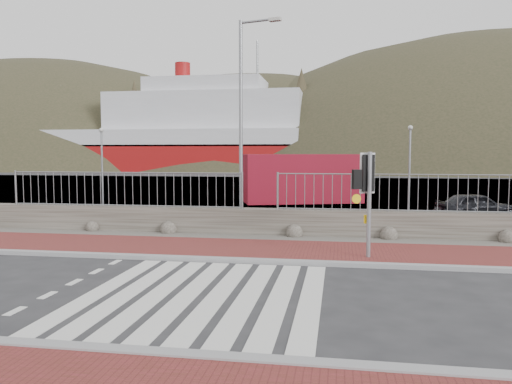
% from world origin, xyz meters
% --- Properties ---
extents(ground, '(220.00, 220.00, 0.00)m').
position_xyz_m(ground, '(0.00, 0.00, 0.00)').
color(ground, '#28282B').
rests_on(ground, ground).
extents(sidewalk_far, '(40.00, 3.00, 0.08)m').
position_xyz_m(sidewalk_far, '(0.00, 4.50, 0.04)').
color(sidewalk_far, maroon).
rests_on(sidewalk_far, ground).
extents(kerb_near, '(40.00, 0.25, 0.12)m').
position_xyz_m(kerb_near, '(0.00, -3.00, 0.05)').
color(kerb_near, gray).
rests_on(kerb_near, ground).
extents(kerb_far, '(40.00, 0.25, 0.12)m').
position_xyz_m(kerb_far, '(0.00, 3.00, 0.05)').
color(kerb_far, gray).
rests_on(kerb_far, ground).
extents(zebra_crossing, '(4.62, 5.60, 0.01)m').
position_xyz_m(zebra_crossing, '(-0.00, 0.00, 0.01)').
color(zebra_crossing, silver).
rests_on(zebra_crossing, ground).
extents(gravel_strip, '(40.00, 1.50, 0.06)m').
position_xyz_m(gravel_strip, '(0.00, 6.50, 0.03)').
color(gravel_strip, '#59544C').
rests_on(gravel_strip, ground).
extents(stone_wall, '(40.00, 0.60, 0.90)m').
position_xyz_m(stone_wall, '(0.00, 7.30, 0.45)').
color(stone_wall, '#4A453D').
rests_on(stone_wall, ground).
extents(railing, '(18.07, 0.07, 1.22)m').
position_xyz_m(railing, '(0.00, 7.15, 1.82)').
color(railing, gray).
rests_on(railing, stone_wall).
extents(quay, '(120.00, 40.00, 0.50)m').
position_xyz_m(quay, '(0.00, 27.90, 0.00)').
color(quay, '#4C4C4F').
rests_on(quay, ground).
extents(water, '(220.00, 50.00, 0.05)m').
position_xyz_m(water, '(0.00, 62.90, 0.00)').
color(water, '#3F4C54').
rests_on(water, ground).
extents(ferry, '(50.00, 16.00, 20.00)m').
position_xyz_m(ferry, '(-24.65, 67.90, 5.36)').
color(ferry, maroon).
rests_on(ferry, ground).
extents(hills_backdrop, '(254.00, 90.00, 100.00)m').
position_xyz_m(hills_backdrop, '(6.74, 87.90, -23.05)').
color(hills_backdrop, '#2B2E1B').
rests_on(hills_backdrop, ground).
extents(traffic_signal_far, '(0.69, 0.43, 2.82)m').
position_xyz_m(traffic_signal_far, '(3.35, 3.84, 2.04)').
color(traffic_signal_far, gray).
rests_on(traffic_signal_far, ground).
extents(streetlight, '(1.54, 0.54, 7.38)m').
position_xyz_m(streetlight, '(-0.71, 8.07, 4.15)').
color(streetlight, gray).
rests_on(streetlight, ground).
extents(shipping_container, '(7.02, 4.55, 2.71)m').
position_xyz_m(shipping_container, '(0.53, 19.02, 1.36)').
color(shipping_container, maroon).
rests_on(shipping_container, ground).
extents(car_a, '(3.53, 2.08, 1.13)m').
position_xyz_m(car_a, '(8.32, 12.76, 0.56)').
color(car_a, black).
rests_on(car_a, ground).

